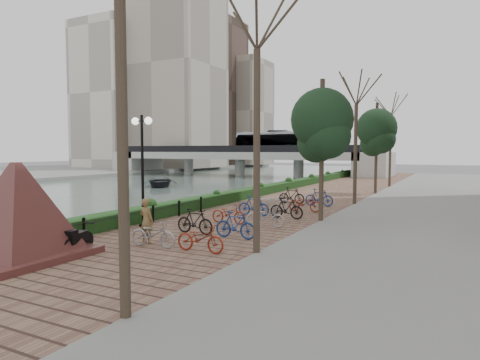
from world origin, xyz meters
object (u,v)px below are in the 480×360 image
Objects in this scene: lamppost at (142,146)px; motorcycle at (78,238)px; pedestrian at (146,221)px; granite_monument at (18,210)px; boat at (160,182)px.

lamppost reaches higher than motorcycle.
pedestrian is (2.28, -2.52, -2.63)m from lamppost.
granite_monument is 1.17× the size of lamppost.
motorcycle is at bearing -75.52° from lamppost.
lamppost is 26.16m from boat.
lamppost is at bearing 88.47° from motorcycle.
granite_monument reaches higher than motorcycle.
pedestrian is 0.32× the size of boat.
boat is (-16.65, 25.35, -0.41)m from motorcycle.
motorcycle is 0.29× the size of boat.
lamppost is 0.97× the size of boat.
pedestrian is at bearing 45.17° from motorcycle.
motorcycle is 30.33m from boat.
pedestrian is (1.11, 2.02, 0.36)m from motorcycle.
pedestrian is (2.11, 3.39, -0.68)m from granite_monument.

